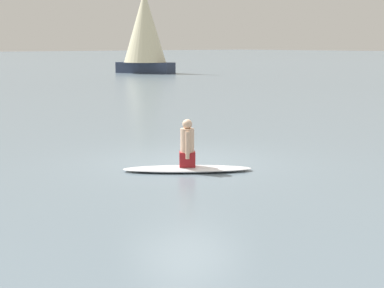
# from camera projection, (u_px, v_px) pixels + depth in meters

# --- Properties ---
(ground_plane) EXTENTS (400.00, 400.00, 0.00)m
(ground_plane) POSITION_uv_depth(u_px,v_px,m) (186.00, 162.00, 13.99)
(ground_plane) COLOR slate
(surfboard) EXTENTS (2.29, 2.67, 0.11)m
(surfboard) POSITION_uv_depth(u_px,v_px,m) (187.00, 169.00, 12.99)
(surfboard) COLOR white
(surfboard) RESTS_ON ground
(person_paddler) EXTENTS (0.44, 0.45, 1.06)m
(person_paddler) POSITION_uv_depth(u_px,v_px,m) (187.00, 145.00, 12.90)
(person_paddler) COLOR #A51E23
(person_paddler) RESTS_ON surfboard
(sailboat_near_right) EXTENTS (6.03, 5.28, 8.79)m
(sailboat_near_right) POSITION_uv_depth(u_px,v_px,m) (145.00, 30.00, 55.79)
(sailboat_near_right) COLOR #2D3851
(sailboat_near_right) RESTS_ON ground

